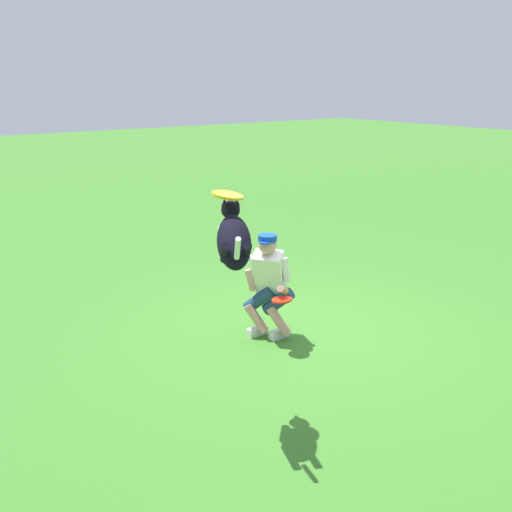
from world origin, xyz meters
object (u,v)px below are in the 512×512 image
at_px(dog, 234,239).
at_px(frisbee_held, 282,300).
at_px(person, 269,282).
at_px(frisbee_flying, 228,195).

height_order(dog, frisbee_held, dog).
xyz_separation_m(person, frisbee_held, (0.10, 0.37, -0.09)).
height_order(person, frisbee_held, person).
bearing_deg(frisbee_flying, dog, 69.32).
height_order(person, frisbee_flying, frisbee_flying).
distance_m(dog, frisbee_held, 1.90).
bearing_deg(person, frisbee_held, 38.35).
xyz_separation_m(dog, frisbee_flying, (-0.07, -0.19, 0.34)).
bearing_deg(frisbee_flying, frisbee_held, -149.48).
bearing_deg(person, dog, 6.14).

